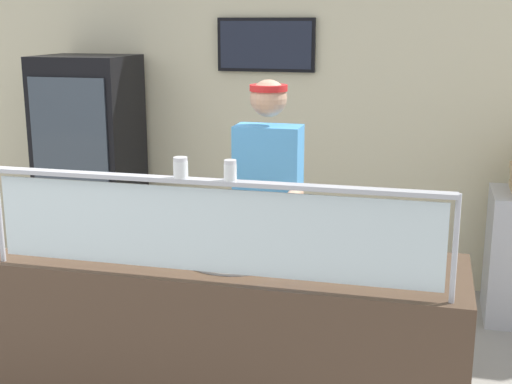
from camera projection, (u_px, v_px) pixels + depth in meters
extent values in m
plane|color=gray|center=(260.00, 373.00, 4.24)|extent=(12.00, 12.00, 0.00)
cube|color=beige|center=(312.00, 115.00, 5.56)|extent=(6.69, 0.08, 2.70)
cube|color=black|center=(266.00, 45.00, 5.45)|extent=(0.78, 0.04, 0.41)
cube|color=#1E2333|center=(265.00, 45.00, 5.43)|extent=(0.73, 0.01, 0.36)
cube|color=#4C3828|center=(229.00, 348.00, 3.52)|extent=(2.29, 0.72, 0.95)
cylinder|color=#B2B5BC|center=(0.00, 215.00, 3.32)|extent=(0.02, 0.02, 0.46)
cylinder|color=#B2B5BC|center=(455.00, 249.00, 2.82)|extent=(0.02, 0.02, 0.46)
cube|color=silver|center=(209.00, 231.00, 3.07)|extent=(2.03, 0.01, 0.38)
cube|color=#B2B5BC|center=(208.00, 182.00, 3.02)|extent=(2.09, 0.06, 0.02)
cylinder|color=#9EA0A8|center=(235.00, 258.00, 3.40)|extent=(0.47, 0.47, 0.01)
cylinder|color=tan|center=(235.00, 255.00, 3.40)|extent=(0.45, 0.45, 0.02)
cylinder|color=gold|center=(235.00, 253.00, 3.39)|extent=(0.39, 0.39, 0.01)
cube|color=#ADAFB7|center=(225.00, 252.00, 3.38)|extent=(0.11, 0.29, 0.01)
cylinder|color=white|center=(181.00, 170.00, 3.04)|extent=(0.06, 0.06, 0.07)
cylinder|color=white|center=(181.00, 172.00, 3.04)|extent=(0.06, 0.06, 0.05)
cylinder|color=silver|center=(180.00, 159.00, 3.03)|extent=(0.06, 0.06, 0.02)
cylinder|color=white|center=(230.00, 172.00, 2.99)|extent=(0.06, 0.06, 0.07)
cylinder|color=red|center=(230.00, 175.00, 2.99)|extent=(0.05, 0.05, 0.05)
cylinder|color=silver|center=(230.00, 162.00, 2.97)|extent=(0.05, 0.05, 0.02)
cylinder|color=#23232D|center=(250.00, 292.00, 4.24)|extent=(0.13, 0.13, 0.95)
cylinder|color=#23232D|center=(286.00, 296.00, 4.19)|extent=(0.13, 0.13, 0.95)
cube|color=#4C9EE5|center=(268.00, 173.00, 4.04)|extent=(0.38, 0.21, 0.55)
sphere|color=tan|center=(269.00, 98.00, 3.93)|extent=(0.21, 0.21, 0.21)
cylinder|color=red|center=(269.00, 88.00, 3.92)|extent=(0.21, 0.21, 0.04)
cylinder|color=tan|center=(291.00, 200.00, 3.81)|extent=(0.08, 0.34, 0.08)
cube|color=black|center=(91.00, 169.00, 5.66)|extent=(0.73, 0.63, 1.81)
cube|color=#38424C|center=(71.00, 173.00, 5.35)|extent=(0.63, 0.02, 1.45)
cylinder|color=green|center=(57.00, 162.00, 5.48)|extent=(0.06, 0.06, 0.20)
cylinder|color=red|center=(78.00, 163.00, 5.44)|extent=(0.06, 0.06, 0.20)
cylinder|color=blue|center=(99.00, 164.00, 5.39)|extent=(0.06, 0.06, 0.20)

